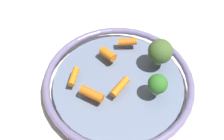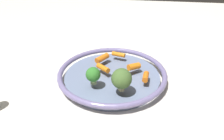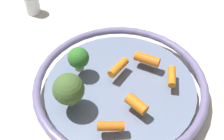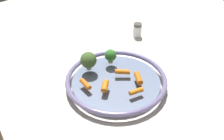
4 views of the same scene
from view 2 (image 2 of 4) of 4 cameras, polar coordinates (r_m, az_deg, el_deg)
The scene contains 9 objects.
ground_plane at distance 0.78m, azimuth 0.05°, elevation -2.53°, with size 1.96×1.96×0.00m, color silver.
serving_bowl at distance 0.77m, azimuth 0.06°, elevation -1.31°, with size 0.35×0.35×0.04m.
baby_carrot_left at distance 0.77m, azimuth 5.16°, elevation 0.81°, with size 0.02×0.02×0.04m, color orange.
baby_carrot_back at distance 0.84m, azimuth 1.55°, elevation 3.69°, with size 0.02×0.02×0.05m, color orange.
baby_carrot_right at distance 0.72m, azimuth 7.92°, elevation -1.57°, with size 0.02×0.02×0.05m, color orange.
baby_carrot_near_rim at distance 0.82m, azimuth -2.35°, elevation 2.82°, with size 0.02×0.02×0.05m, color orange.
baby_carrot_center at distance 0.76m, azimuth -2.08°, elevation 0.58°, with size 0.02×0.02×0.05m, color orange.
broccoli_floret_small at distance 0.66m, azimuth 2.27°, elevation -2.09°, with size 0.06×0.06×0.07m.
broccoli_floret_mid at distance 0.69m, azimuth -4.46°, elevation -1.14°, with size 0.04×0.04×0.05m.
Camera 2 is at (-0.08, 0.65, 0.43)m, focal length 38.85 mm.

